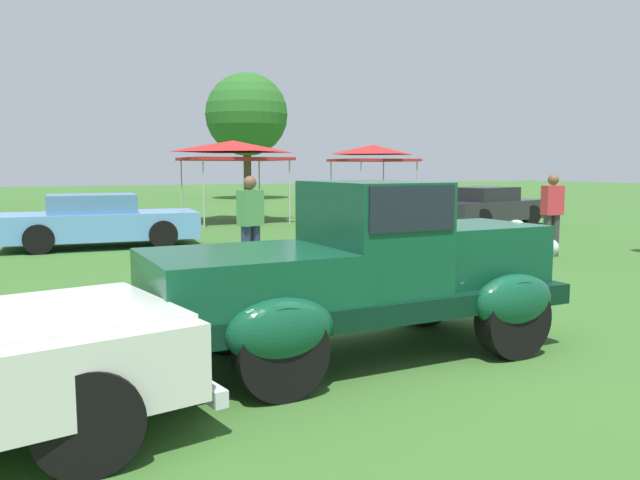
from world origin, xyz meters
TOP-DOWN VIEW (x-y plane):
  - ground_plane at (0.00, 0.00)m, footprint 120.00×120.00m
  - feature_pickup_truck at (-0.46, 0.09)m, footprint 4.18×1.87m
  - show_car_skyblue at (-1.81, 9.96)m, footprint 4.40×1.98m
  - show_car_charcoal at (9.69, 10.25)m, footprint 4.58×2.66m
  - spectator_between_cars at (0.04, 4.81)m, footprint 0.45×0.35m
  - spectator_by_row at (6.42, 4.40)m, footprint 0.43×0.30m
  - canopy_tent_center_field at (3.06, 15.05)m, footprint 3.15×3.15m
  - canopy_tent_right_field at (9.24, 16.45)m, footprint 2.75×2.75m
  - treeline_center at (8.51, 29.42)m, footprint 4.68×4.68m

SIDE VIEW (x-z plane):
  - ground_plane at x=0.00m, z-range 0.00..0.00m
  - show_car_skyblue at x=-1.81m, z-range -0.01..1.21m
  - show_car_charcoal at x=9.69m, z-range -0.01..1.21m
  - feature_pickup_truck at x=-0.46m, z-range 0.01..1.71m
  - spectator_between_cars at x=0.04m, z-range 0.07..1.76m
  - spectator_by_row at x=6.42m, z-range 0.07..1.76m
  - canopy_tent_right_field at x=9.24m, z-range 1.07..3.78m
  - canopy_tent_center_field at x=3.06m, z-range 1.07..3.78m
  - treeline_center at x=8.51m, z-range 1.21..8.36m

